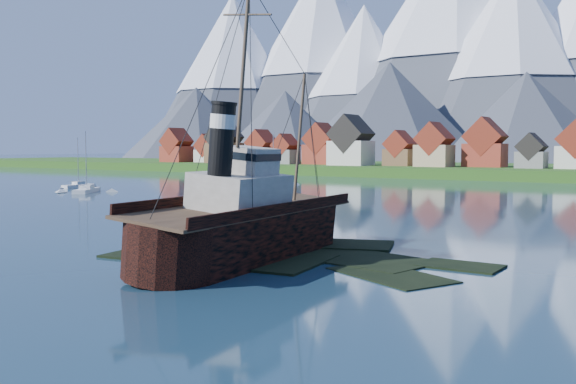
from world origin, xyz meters
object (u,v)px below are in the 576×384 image
Objects in this scene: sailboat_b at (79,186)px; sailboat_c at (273,183)px; sailboat_a at (87,191)px; tugboat_wreck at (256,223)px.

sailboat_b is 0.90× the size of sailboat_c.
sailboat_c reaches higher than sailboat_a.
sailboat_b is 45.07m from sailboat_c.
tugboat_wreck reaches higher than sailboat_a.
tugboat_wreck is 2.41× the size of sailboat_b.
sailboat_c is at bearing 119.56° from tugboat_wreck.
tugboat_wreck is at bearing -63.96° from sailboat_a.
sailboat_c is at bearing 44.37° from sailboat_b.
sailboat_a is at bearing -154.70° from sailboat_c.
sailboat_a is 45.61m from sailboat_c.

